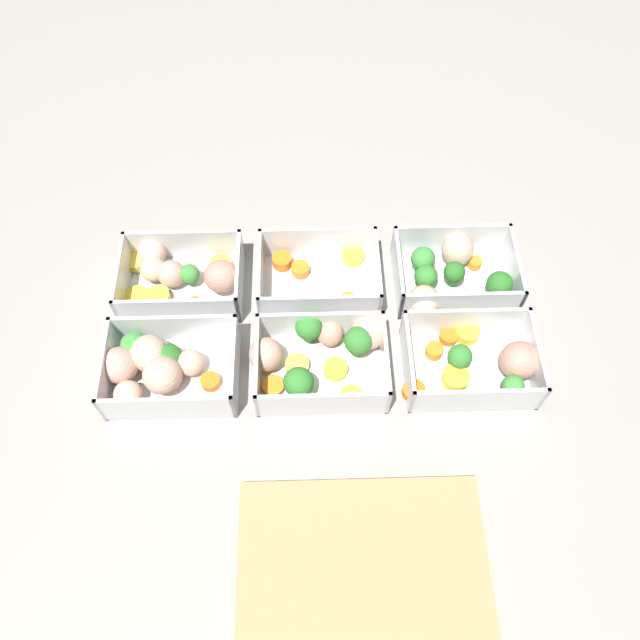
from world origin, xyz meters
The scene contains 8 objects.
ground_plane centered at (0.00, 0.00, 0.00)m, with size 4.00×4.00×0.00m, color gray.
container_near_left centered at (-0.19, -0.07, 0.02)m, with size 0.17×0.14×0.06m.
container_near_center centered at (0.00, -0.07, 0.02)m, with size 0.17×0.12×0.06m.
container_near_right centered at (0.20, -0.08, 0.02)m, with size 0.18×0.14×0.06m.
container_far_left centered at (-0.21, 0.07, 0.02)m, with size 0.18×0.13×0.06m.
container_far_center centered at (0.00, 0.06, 0.03)m, with size 0.20×0.14×0.06m.
container_far_right centered at (0.21, 0.07, 0.03)m, with size 0.18×0.12×0.06m.
cutting_board centered at (-0.04, 0.31, 0.01)m, with size 0.28×0.18×0.02m.
Camera 1 is at (0.01, 0.43, 0.75)m, focal length 35.00 mm.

